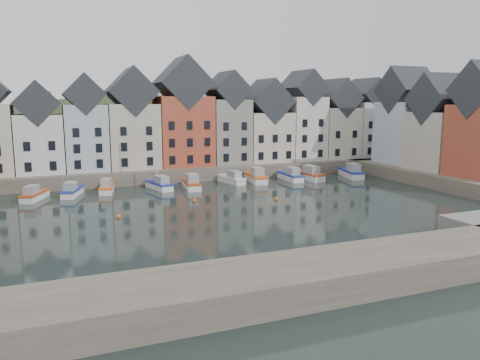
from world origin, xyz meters
TOP-DOWN VIEW (x-y plane):
  - ground at (0.00, 0.00)m, footprint 260.00×260.00m
  - far_quay at (0.00, 30.00)m, footprint 90.00×16.00m
  - right_quay at (37.00, 3.00)m, footprint 14.00×54.00m
  - near_wall at (-10.00, -22.00)m, footprint 50.00×6.00m
  - hillside at (0.02, 56.00)m, footprint 153.60×70.40m
  - far_terrace at (3.21, 28.00)m, footprint 72.37×8.16m
  - right_terrace at (36.00, 8.07)m, footprint 8.30×24.25m
  - mooring_buoys at (-4.00, 5.33)m, footprint 20.50×5.50m
  - boat_a at (-22.77, 16.75)m, footprint 3.69×5.95m
  - boat_b at (-18.12, 17.73)m, footprint 3.38×5.95m
  - boat_c at (-13.55, 18.64)m, footprint 2.76×5.90m
  - boat_d at (-6.25, 18.08)m, footprint 3.13×6.13m
  - boat_e at (-1.79, 16.98)m, footprint 2.73×6.61m
  - boat_f at (5.29, 19.05)m, footprint 2.91×6.02m
  - boat_g at (9.14, 18.70)m, footprint 2.87×7.04m
  - boat_h at (15.01, 18.09)m, footprint 2.08×6.26m
  - boat_i at (17.85, 17.52)m, footprint 3.11×7.06m
  - boat_j at (25.82, 16.95)m, footprint 3.80×7.27m

SIDE VIEW (x-z plane):
  - hillside at x=0.02m, z-range -49.96..14.04m
  - ground at x=0.00m, z-range 0.00..0.00m
  - mooring_buoys at x=-4.00m, z-range -0.10..0.40m
  - boat_c at x=-13.55m, z-range -0.44..1.74m
  - boat_b at x=-18.12m, z-range -0.44..1.74m
  - boat_a at x=-22.77m, z-range -0.44..1.75m
  - boat_f at x=5.29m, z-range -0.45..1.77m
  - boat_h at x=15.01m, z-range -0.48..1.90m
  - boat_d at x=-6.25m, z-range -4.88..6.33m
  - boat_e at x=-1.79m, z-range -0.50..1.97m
  - boat_i at x=17.85m, z-range -0.53..2.09m
  - boat_g at x=9.14m, z-range -0.53..2.10m
  - boat_j at x=25.82m, z-range -0.54..2.13m
  - far_quay at x=0.00m, z-range 0.00..2.00m
  - right_quay at x=37.00m, z-range 0.00..2.00m
  - near_wall at x=-10.00m, z-range 0.00..2.00m
  - far_terrace at x=3.21m, z-range -0.01..17.76m
  - right_terrace at x=36.00m, z-range 0.73..17.10m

